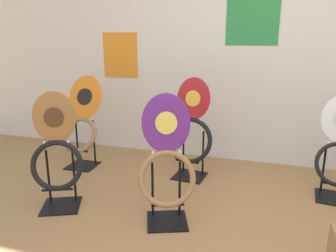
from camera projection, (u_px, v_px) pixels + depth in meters
name	position (u px, v px, depth m)	size (l,w,h in m)	color
wall_back	(268.00, 34.00, 3.14)	(8.00, 0.07, 2.60)	silver
toilet_seat_display_woodgrain	(57.00, 154.00, 2.42)	(0.40, 0.37, 0.90)	black
toilet_seat_display_orange_sun	(82.00, 123.00, 3.26)	(0.38, 0.39, 0.90)	black
toilet_seat_display_purple_note	(167.00, 164.00, 2.23)	(0.43, 0.37, 0.91)	black
toilet_seat_display_crimson_swirl	(191.00, 131.00, 2.98)	(0.44, 0.30, 0.93)	black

